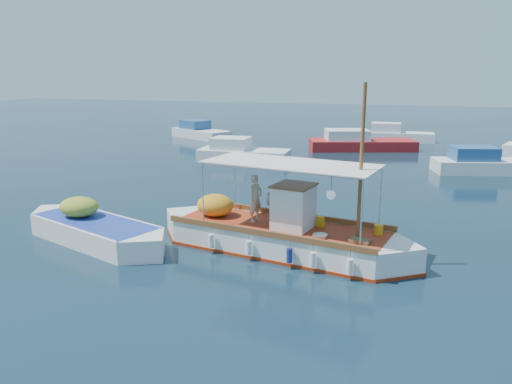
% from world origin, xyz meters
% --- Properties ---
extents(ground, '(160.00, 160.00, 0.00)m').
position_xyz_m(ground, '(0.00, 0.00, 0.00)').
color(ground, black).
rests_on(ground, ground).
extents(fishing_caique, '(9.56, 3.92, 5.93)m').
position_xyz_m(fishing_caique, '(0.25, -0.62, 0.52)').
color(fishing_caique, white).
rests_on(fishing_caique, ground).
extents(dinghy, '(6.75, 3.67, 1.75)m').
position_xyz_m(dinghy, '(-6.41, -1.73, 0.37)').
color(dinghy, white).
rests_on(dinghy, ground).
extents(bg_boat_nw, '(6.29, 2.62, 1.80)m').
position_xyz_m(bg_boat_nw, '(-6.79, 15.82, 0.49)').
color(bg_boat_nw, silver).
rests_on(bg_boat_nw, ground).
extents(bg_boat_n, '(8.61, 5.16, 1.80)m').
position_xyz_m(bg_boat_n, '(0.45, 23.26, 0.49)').
color(bg_boat_n, '#AA1C1C').
rests_on(bg_boat_n, ground).
extents(bg_boat_ne, '(6.78, 3.79, 1.80)m').
position_xyz_m(bg_boat_ne, '(8.80, 16.30, 0.49)').
color(bg_boat_ne, silver).
rests_on(bg_boat_ne, ground).
extents(bg_boat_far_w, '(6.55, 5.04, 1.80)m').
position_xyz_m(bg_boat_far_w, '(-14.50, 26.28, 0.49)').
color(bg_boat_far_w, silver).
rests_on(bg_boat_far_w, ground).
extents(bg_boat_far_n, '(6.37, 2.21, 1.80)m').
position_xyz_m(bg_boat_far_n, '(2.92, 29.36, 0.49)').
color(bg_boat_far_n, silver).
rests_on(bg_boat_far_n, ground).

